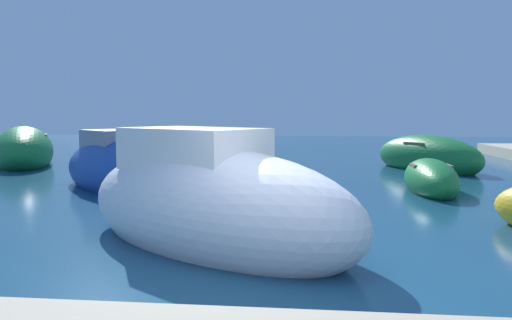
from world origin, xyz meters
TOP-DOWN VIEW (x-y plane):
  - ground at (0.00, 0.00)m, footprint 80.00×80.00m
  - moored_boat_1 at (-4.88, 7.43)m, footprint 5.30×5.13m
  - moored_boat_2 at (-11.34, 13.33)m, footprint 4.96×6.37m
  - moored_boat_3 at (5.21, 13.27)m, footprint 4.28×5.31m
  - moored_boat_4 at (-1.02, 1.78)m, footprint 6.03×5.11m
  - moored_boat_5 at (-3.55, 13.68)m, footprint 4.96×3.14m
  - moored_boat_7 at (4.01, 7.84)m, footprint 1.41×3.55m

SIDE VIEW (x-z plane):
  - ground at x=0.00m, z-range 0.00..0.00m
  - moored_boat_7 at x=4.01m, z-range -0.26..0.91m
  - moored_boat_5 at x=-3.55m, z-range -0.32..1.12m
  - moored_boat_3 at x=5.21m, z-range -0.38..1.34m
  - moored_boat_1 at x=-4.88m, z-range -0.49..1.62m
  - moored_boat_2 at x=-11.34m, z-range -0.47..1.63m
  - moored_boat_4 at x=-1.02m, z-range -0.54..1.86m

